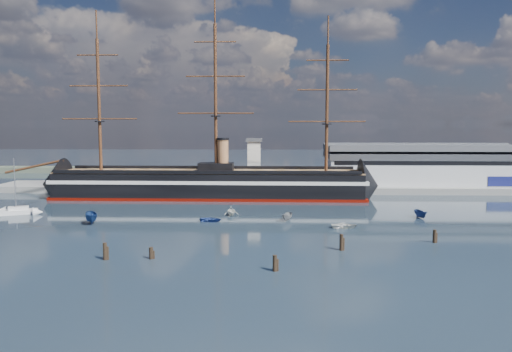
{
  "coord_description": "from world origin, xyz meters",
  "views": [
    {
      "loc": [
        9.2,
        -84.38,
        21.4
      ],
      "look_at": [
        4.97,
        35.0,
        9.0
      ],
      "focal_mm": 35.0,
      "sensor_mm": 36.0,
      "label": 1
    }
  ],
  "objects": [
    {
      "name": "motorboat_c",
      "position": [
        12.27,
        25.02,
        0.0
      ],
      "size": [
        5.83,
        3.69,
        2.19
      ],
      "primitive_type": "imported",
      "rotation": [
        0.0,
        0.0,
        -0.33
      ],
      "color": "gray",
      "rests_on": "ground"
    },
    {
      "name": "ground",
      "position": [
        0.0,
        40.0,
        0.0
      ],
      "size": [
        600.0,
        600.0,
        0.0
      ],
      "primitive_type": "plane",
      "color": "#202934",
      "rests_on": "ground"
    },
    {
      "name": "motorboat_d",
      "position": [
        -0.79,
        31.41,
        0.0
      ],
      "size": [
        7.23,
        4.7,
        2.45
      ],
      "primitive_type": "imported",
      "rotation": [
        0.0,
        0.0,
        0.29
      ],
      "color": "silver",
      "rests_on": "ground"
    },
    {
      "name": "piling_extra",
      "position": [
        -10.29,
        -7.24,
        0.0
      ],
      "size": [
        0.64,
        0.64,
        2.61
      ],
      "primitive_type": "cylinder",
      "color": "black",
      "rests_on": "ground"
    },
    {
      "name": "warship",
      "position": [
        -11.3,
        60.0,
        4.04
      ],
      "size": [
        112.93,
        16.82,
        53.94
      ],
      "rotation": [
        0.0,
        0.0,
        -0.01
      ],
      "color": "black",
      "rests_on": "ground"
    },
    {
      "name": "motorboat_e",
      "position": [
        23.89,
        17.79,
        0.0
      ],
      "size": [
        1.3,
        3.26,
        1.52
      ],
      "primitive_type": "imported",
      "rotation": [
        0.0,
        0.0,
        1.57
      ],
      "color": "silver",
      "rests_on": "ground"
    },
    {
      "name": "motorboat_a",
      "position": [
        -30.16,
        20.56,
        0.0
      ],
      "size": [
        8.12,
        5.46,
        3.05
      ],
      "primitive_type": "imported",
      "rotation": [
        0.0,
        0.0,
        0.39
      ],
      "color": "navy",
      "rests_on": "ground"
    },
    {
      "name": "quay",
      "position": [
        10.0,
        76.0,
        0.0
      ],
      "size": [
        180.0,
        18.0,
        2.0
      ],
      "primitive_type": "cube",
      "color": "slate",
      "rests_on": "ground"
    },
    {
      "name": "piling_near_right",
      "position": [
        20.79,
        -0.73,
        0.0
      ],
      "size": [
        0.64,
        0.64,
        3.5
      ],
      "primitive_type": "cylinder",
      "color": "black",
      "rests_on": "ground"
    },
    {
      "name": "sailboat",
      "position": [
        -51.65,
        30.97,
        0.86
      ],
      "size": [
        8.67,
        5.75,
        13.46
      ],
      "rotation": [
        0.0,
        0.0,
        0.43
      ],
      "color": "silver",
      "rests_on": "ground"
    },
    {
      "name": "warehouse",
      "position": [
        58.0,
        80.0,
        7.98
      ],
      "size": [
        63.0,
        21.0,
        11.6
      ],
      "color": "#B7BABC",
      "rests_on": "ground"
    },
    {
      "name": "motorboat_f",
      "position": [
        42.98,
        29.55,
        0.0
      ],
      "size": [
        5.95,
        3.1,
        2.26
      ],
      "primitive_type": "imported",
      "rotation": [
        0.0,
        0.0,
        0.19
      ],
      "color": "navy",
      "rests_on": "ground"
    },
    {
      "name": "quay_tower",
      "position": [
        3.0,
        73.0,
        9.75
      ],
      "size": [
        5.0,
        5.0,
        15.0
      ],
      "color": "silver",
      "rests_on": "ground"
    },
    {
      "name": "piling_near_mid",
      "position": [
        9.43,
        -13.23,
        0.0
      ],
      "size": [
        0.64,
        0.64,
        3.09
      ],
      "primitive_type": "cylinder",
      "color": "black",
      "rests_on": "ground"
    },
    {
      "name": "piling_far_right",
      "position": [
        38.43,
        5.41,
        0.0
      ],
      "size": [
        0.64,
        0.64,
        3.11
      ],
      "primitive_type": "cylinder",
      "color": "black",
      "rests_on": "ground"
    },
    {
      "name": "piling_near_left",
      "position": [
        -17.45,
        -8.04,
        0.0
      ],
      "size": [
        0.64,
        0.64,
        3.45
      ],
      "primitive_type": "cylinder",
      "color": "black",
      "rests_on": "ground"
    },
    {
      "name": "motorboat_b",
      "position": [
        -4.68,
        23.74,
        0.0
      ],
      "size": [
        1.69,
        3.2,
        1.42
      ],
      "primitive_type": "imported",
      "rotation": [
        0.0,
        0.0,
        1.41
      ],
      "color": "navy",
      "rests_on": "ground"
    }
  ]
}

